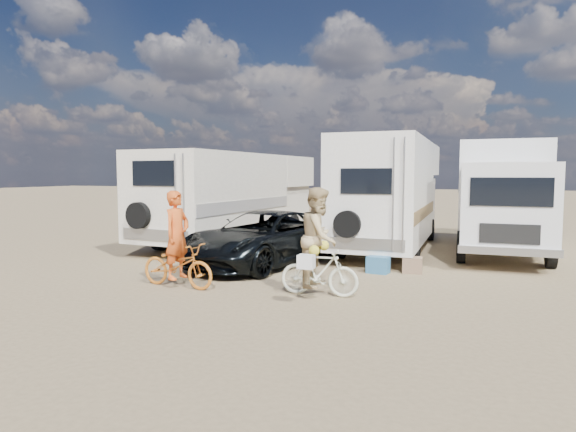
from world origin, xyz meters
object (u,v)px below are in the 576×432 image
(rider_man, at_px, (177,244))
(crate, at_px, (412,265))
(rv_left, at_px, (233,199))
(cooler, at_px, (378,265))
(box_truck, at_px, (502,198))
(rider_woman, at_px, (319,247))
(rv_main, at_px, (392,195))
(dark_suv, at_px, (264,238))
(bike_man, at_px, (178,265))
(bike_woman, at_px, (319,272))

(rider_man, xyz_separation_m, crate, (4.39, 3.17, -0.72))
(rv_left, distance_m, cooler, 6.70)
(box_truck, bearing_deg, rider_woman, -118.13)
(rv_main, distance_m, dark_suv, 4.87)
(cooler, bearing_deg, bike_man, -133.13)
(rv_left, distance_m, bike_man, 6.79)
(rider_woman, distance_m, crate, 3.34)
(bike_woman, xyz_separation_m, rider_woman, (0.00, 0.00, 0.49))
(bike_man, bearing_deg, rv_main, -18.38)
(rider_man, bearing_deg, bike_man, 0.00)
(bike_man, relative_size, rider_woman, 0.92)
(rv_main, xyz_separation_m, rider_man, (-3.37, -6.92, -0.75))
(bike_woman, relative_size, rider_woman, 0.81)
(bike_man, height_order, crate, bike_man)
(bike_man, distance_m, crate, 5.43)
(rv_main, height_order, rv_left, rv_main)
(box_truck, bearing_deg, rv_main, 178.95)
(bike_man, relative_size, crate, 3.86)
(bike_woman, bearing_deg, cooler, -15.78)
(rv_left, bearing_deg, bike_man, -69.22)
(rider_woman, relative_size, cooler, 3.86)
(rider_man, bearing_deg, cooler, -44.45)
(rider_man, height_order, cooler, rider_man)
(cooler, bearing_deg, rider_man, -133.13)
(dark_suv, height_order, rider_man, rider_man)
(rv_main, bearing_deg, rider_woman, -92.66)
(crate, bearing_deg, rv_left, 152.29)
(rider_man, bearing_deg, rv_main, -18.38)
(cooler, distance_m, crate, 0.82)
(rider_woman, distance_m, cooler, 2.77)
(rider_woman, height_order, crate, rider_woman)
(rv_left, height_order, bike_man, rv_left)
(rv_left, xyz_separation_m, cooler, (5.49, -3.61, -1.29))
(rv_main, height_order, rider_woman, rv_main)
(bike_woman, bearing_deg, rv_main, -4.25)
(bike_woman, bearing_deg, dark_suv, 39.14)
(crate, bearing_deg, rv_main, 105.31)
(bike_man, xyz_separation_m, cooler, (3.64, 2.84, -0.26))
(rv_left, bearing_deg, cooler, -28.56)
(bike_man, bearing_deg, rider_woman, -77.25)
(rv_left, bearing_deg, rider_man, -69.22)
(rv_main, relative_size, bike_man, 4.51)
(box_truck, relative_size, rider_man, 3.59)
(bike_woman, bearing_deg, bike_man, 94.61)
(rv_main, height_order, cooler, rv_main)
(bike_woman, relative_size, rider_man, 0.85)
(bike_man, bearing_deg, box_truck, -36.12)
(rv_main, height_order, bike_woman, rv_main)
(rv_main, bearing_deg, crate, -73.65)
(rv_main, distance_m, rider_woman, 6.70)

